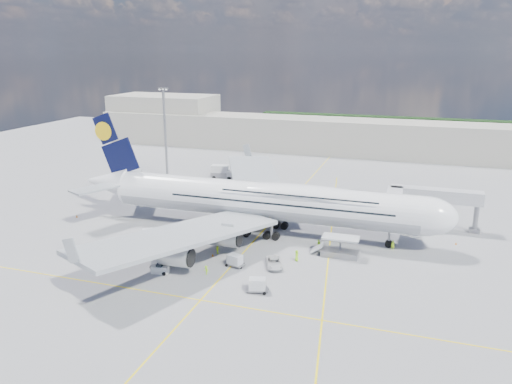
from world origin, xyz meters
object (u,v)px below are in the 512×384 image
(catering_truck_inner, at_px, (228,205))
(cone_wing_right_outer, at_px, (177,257))
(crew_van, at_px, (297,256))
(cone_wing_left_outer, at_px, (246,193))
(crew_loader, at_px, (319,245))
(dolly_row_c, at_px, (159,262))
(cargo_loader, at_px, (339,249))
(crew_tug, at_px, (206,270))
(cone_tail, at_px, (77,216))
(light_mast, at_px, (165,132))
(crew_wing, at_px, (218,249))
(dolly_nose_far, at_px, (257,285))
(cone_wing_right_inner, at_px, (213,255))
(dolly_row_b, at_px, (178,250))
(airliner, at_px, (263,200))
(dolly_back, at_px, (148,233))
(cone_wing_left_inner, at_px, (277,206))
(cone_nose, at_px, (456,243))
(dolly_row_a, at_px, (164,249))
(dolly_nose_near, at_px, (235,260))
(baggage_tug, at_px, (160,269))
(crew_nose, at_px, (393,245))
(service_van, at_px, (274,263))
(catering_truck_outer, at_px, (222,173))

(catering_truck_inner, height_order, cone_wing_right_outer, catering_truck_inner)
(crew_van, distance_m, cone_wing_left_outer, 43.46)
(crew_loader, bearing_deg, dolly_row_c, -86.32)
(cargo_loader, distance_m, crew_tug, 24.40)
(cone_wing_right_outer, distance_m, cone_tail, 34.02)
(light_mast, xyz_separation_m, crew_wing, (35.72, -48.07, -12.35))
(dolly_nose_far, xyz_separation_m, cone_wing_right_outer, (-17.45, 7.65, -0.92))
(cone_wing_right_inner, bearing_deg, dolly_row_b, -164.71)
(cargo_loader, bearing_deg, dolly_row_c, -152.27)
(airliner, height_order, crew_van, airliner)
(dolly_back, height_order, cone_wing_left_inner, dolly_back)
(dolly_back, relative_size, cone_wing_left_inner, 6.05)
(dolly_back, bearing_deg, crew_loader, -20.18)
(cone_wing_left_outer, bearing_deg, cone_nose, -22.14)
(dolly_row_a, distance_m, catering_truck_inner, 25.03)
(cone_wing_left_outer, bearing_deg, cargo_loader, -48.02)
(light_mast, distance_m, dolly_nose_near, 67.17)
(dolly_nose_near, bearing_deg, cone_wing_left_outer, 123.83)
(cone_nose, bearing_deg, cone_wing_right_outer, -154.66)
(dolly_row_b, xyz_separation_m, crew_loader, (23.51, 10.93, -0.19))
(dolly_row_b, height_order, baggage_tug, dolly_row_b)
(light_mast, relative_size, dolly_nose_near, 7.00)
(cargo_loader, xyz_separation_m, crew_loader, (-4.12, 1.99, -0.38))
(crew_wing, bearing_deg, crew_van, -70.11)
(light_mast, relative_size, dolly_row_a, 7.88)
(cargo_loader, bearing_deg, catering_truck_inner, 148.64)
(dolly_row_a, xyz_separation_m, baggage_tug, (4.17, -8.90, 0.43))
(light_mast, xyz_separation_m, crew_nose, (65.83, -36.19, -12.27))
(light_mast, relative_size, crew_van, 12.69)
(dolly_nose_near, bearing_deg, dolly_row_a, -172.02)
(cargo_loader, height_order, crew_nose, cargo_loader)
(dolly_row_c, height_order, dolly_nose_far, dolly_nose_far)
(crew_loader, bearing_deg, cone_tail, -122.41)
(dolly_row_c, distance_m, cone_wing_right_outer, 4.92)
(dolly_row_a, xyz_separation_m, dolly_back, (-6.09, 4.86, 0.62))
(cargo_loader, xyz_separation_m, cone_wing_left_inner, (-18.57, 24.25, -1.00))
(dolly_nose_near, relative_size, cone_wing_right_outer, 7.11)
(baggage_tug, bearing_deg, light_mast, 109.08)
(cargo_loader, xyz_separation_m, cone_wing_right_inner, (-21.50, -7.27, -1.01))
(dolly_back, distance_m, cone_tail, 22.07)
(dolly_nose_far, bearing_deg, crew_wing, 119.07)
(dolly_row_c, distance_m, crew_tug, 8.62)
(dolly_row_c, xyz_separation_m, cone_wing_right_outer, (1.07, 4.74, -0.79))
(crew_van, height_order, cone_tail, crew_van)
(dolly_nose_near, xyz_separation_m, service_van, (6.44, 1.81, -0.37))
(catering_truck_inner, bearing_deg, crew_tug, -83.48)
(catering_truck_outer, distance_m, cone_wing_right_outer, 56.33)
(dolly_row_b, distance_m, crew_van, 21.38)
(service_van, bearing_deg, crew_loader, 38.50)
(dolly_row_a, relative_size, cone_nose, 6.59)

